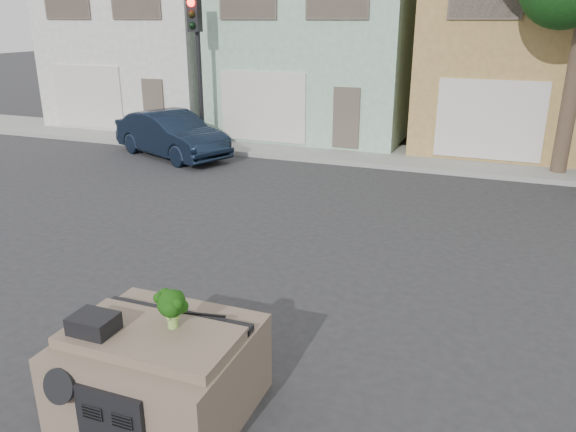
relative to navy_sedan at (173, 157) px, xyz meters
The scene contains 11 objects.
ground_plane 10.64m from the navy_sedan, 49.95° to the right, with size 120.00×120.00×0.00m, color #303033.
sidewalk 7.24m from the navy_sedan, 18.98° to the left, with size 40.00×3.00×0.15m, color gray.
townhouse_white 8.48m from the navy_sedan, 123.16° to the left, with size 7.20×8.20×7.55m, color silver.
townhouse_mint 8.11m from the navy_sedan, 62.23° to the left, with size 7.20×8.20×7.55m, color #9DC4A7.
townhouse_tan 13.13m from the navy_sedan, 30.37° to the left, with size 7.20×8.20×7.55m, color #AE894C.
navy_sedan is the anchor object (origin of this frame).
traffic_signal 2.91m from the navy_sedan, 75.65° to the left, with size 0.40×0.40×5.10m, color black.
car_dashboard 13.09m from the navy_sedan, 58.43° to the right, with size 2.00×1.80×1.12m, color #756250.
instrument_hump 13.15m from the navy_sedan, 61.40° to the right, with size 0.48×0.38×0.20m, color black.
wiper_arm 12.96m from the navy_sedan, 56.49° to the right, with size 0.70×0.03×0.02m, color black.
broccoli 13.20m from the navy_sedan, 57.69° to the right, with size 0.38×0.38×0.46m, color #113609.
Camera 1 is at (3.33, -7.61, 4.37)m, focal length 35.00 mm.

